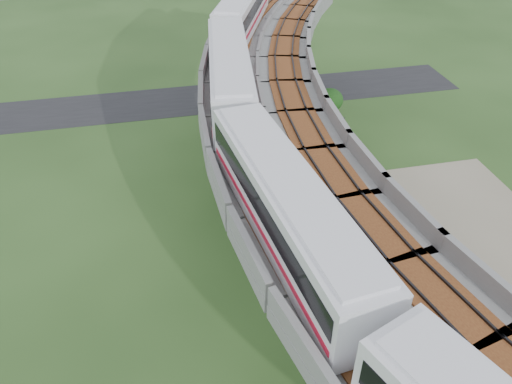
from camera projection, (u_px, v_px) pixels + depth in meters
ground at (277, 275)px, 36.18m from camera, size 160.00×160.00×0.00m
dirt_lot at (466, 265)px, 37.00m from camera, size 18.00×26.00×0.04m
asphalt_road at (215, 98)px, 59.79m from camera, size 60.00×8.00×0.03m
viaduct at (339, 164)px, 31.48m from camera, size 19.58×73.98×11.40m
metro_train at (291, 129)px, 28.47m from camera, size 11.00×61.34×3.64m
fence at (403, 248)px, 37.41m from camera, size 3.87×38.73×1.50m
tree_0 at (330, 100)px, 54.03m from camera, size 2.91×2.91×3.58m
tree_1 at (333, 125)px, 50.01m from camera, size 2.01×2.01×2.97m
tree_2 at (329, 161)px, 45.05m from camera, size 2.74×2.74×3.03m
tree_3 at (328, 180)px, 42.43m from camera, size 1.98×1.98×2.82m
tree_4 at (349, 224)px, 37.66m from camera, size 1.87×1.87×2.85m
tree_5 at (389, 286)px, 32.49m from camera, size 1.99×1.99×2.95m
tree_6 at (458, 361)px, 27.93m from camera, size 2.43×2.43×3.14m
car_white at (503, 349)px, 30.36m from camera, size 3.08×3.32×1.10m
car_dark at (385, 209)px, 41.48m from camera, size 3.87×1.96×1.08m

